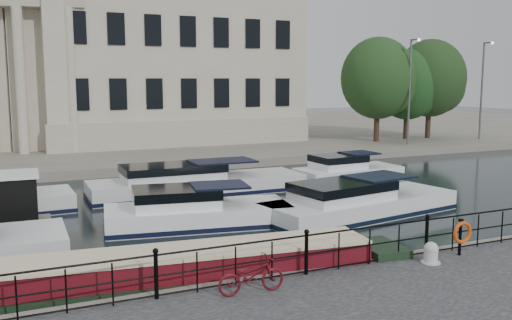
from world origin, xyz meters
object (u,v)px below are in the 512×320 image
Objects in this scene: bicycle at (251,276)px; mooring_bollard at (431,253)px; harbour_hut at (10,203)px; life_ring_post at (462,233)px; narrowboat at (163,282)px.

bicycle reaches higher than mooring_bollard.
harbour_hut is (-10.46, 11.20, 0.12)m from mooring_bollard.
mooring_bollard is 1.32m from life_ring_post.
bicycle is 0.56× the size of harbour_hut.
mooring_bollard is at bearing -44.33° from harbour_hut.
bicycle is 12.24m from harbour_hut.
life_ring_post is at bearing 6.55° from mooring_bollard.
life_ring_post is (6.72, 0.13, 0.24)m from bicycle.
harbour_hut is at bearing 26.82° from bicycle.
harbour_hut reaches higher than mooring_bollard.
life_ring_post is at bearing -40.71° from harbour_hut.
harbour_hut is (-11.72, 11.05, -0.27)m from life_ring_post.
life_ring_post is at bearing -6.91° from narrowboat.
life_ring_post is 0.36× the size of harbour_hut.
life_ring_post is 8.58m from narrowboat.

